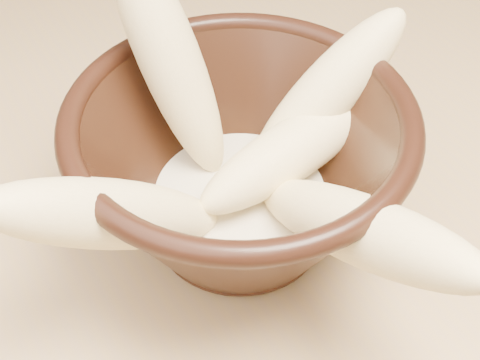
# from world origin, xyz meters

# --- Properties ---
(table) EXTENTS (1.20, 0.80, 0.75)m
(table) POSITION_xyz_m (0.00, 0.00, 0.67)
(table) COLOR tan
(table) RESTS_ON ground
(bowl) EXTENTS (0.23, 0.23, 0.13)m
(bowl) POSITION_xyz_m (-0.15, -0.12, 0.82)
(bowl) COLOR black
(bowl) RESTS_ON table
(milk_puddle) EXTENTS (0.13, 0.13, 0.02)m
(milk_puddle) POSITION_xyz_m (-0.15, -0.12, 0.79)
(milk_puddle) COLOR beige
(milk_puddle) RESTS_ON bowl
(banana_upright) EXTENTS (0.08, 0.13, 0.19)m
(banana_upright) POSITION_xyz_m (-0.17, -0.05, 0.88)
(banana_upright) COLOR #E3CA86
(banana_upright) RESTS_ON bowl
(banana_left) EXTENTS (0.17, 0.05, 0.14)m
(banana_left) POSITION_xyz_m (-0.25, -0.14, 0.85)
(banana_left) COLOR #E3CA86
(banana_left) RESTS_ON bowl
(banana_right) EXTENTS (0.15, 0.05, 0.13)m
(banana_right) POSITION_xyz_m (-0.07, -0.10, 0.85)
(banana_right) COLOR #E3CA86
(banana_right) RESTS_ON bowl
(banana_across) EXTENTS (0.17, 0.07, 0.05)m
(banana_across) POSITION_xyz_m (-0.11, -0.12, 0.83)
(banana_across) COLOR #E3CA86
(banana_across) RESTS_ON bowl
(banana_front) EXTENTS (0.06, 0.20, 0.13)m
(banana_front) POSITION_xyz_m (-0.12, -0.21, 0.84)
(banana_front) COLOR #E3CA86
(banana_front) RESTS_ON bowl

